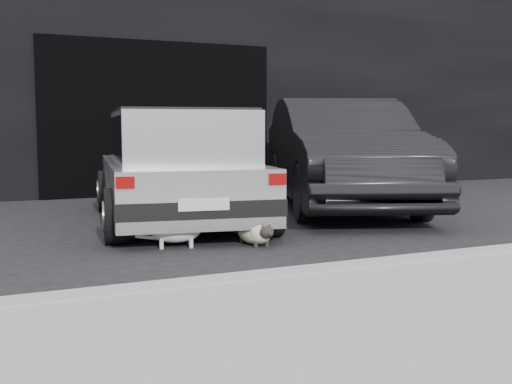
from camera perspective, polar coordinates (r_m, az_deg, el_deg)
name	(u,v)px	position (r m, az deg, el deg)	size (l,w,h in m)	color
ground	(177,233)	(7.08, -7.02, -3.66)	(80.00, 80.00, 0.00)	black
building_facade	(129,58)	(13.10, -11.19, 11.58)	(34.00, 4.00, 5.00)	black
garage_opening	(160,119)	(11.09, -8.57, 6.48)	(4.00, 0.10, 2.60)	black
curb	(400,266)	(5.24, 12.65, -6.45)	(18.00, 0.25, 0.12)	gray
silver_hatchback	(177,162)	(7.74, -7.01, 2.68)	(2.32, 3.92, 1.36)	silver
second_car	(341,153)	(9.23, 7.57, 3.43)	(1.66, 4.76, 1.57)	black
cat_siamese	(256,234)	(6.30, 0.02, -3.75)	(0.29, 0.72, 0.25)	beige
cat_white	(179,231)	(6.24, -6.83, -3.44)	(0.70, 0.35, 0.33)	silver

